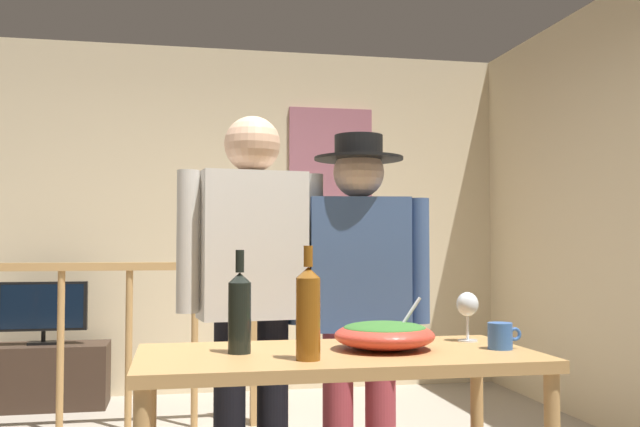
# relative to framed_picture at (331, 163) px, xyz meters

# --- Properties ---
(back_wall) EXTENTS (4.84, 0.10, 2.72)m
(back_wall) POSITION_rel_framed_picture_xyz_m (-0.98, 0.06, -0.47)
(back_wall) COLOR beige
(back_wall) RESTS_ON ground_plane
(side_wall_right) EXTENTS (0.10, 4.10, 2.72)m
(side_wall_right) POSITION_rel_framed_picture_xyz_m (1.44, -1.85, -0.47)
(side_wall_right) COLOR beige
(side_wall_right) RESTS_ON ground_plane
(framed_picture) EXTENTS (0.69, 0.03, 0.89)m
(framed_picture) POSITION_rel_framed_picture_xyz_m (0.00, 0.00, 0.00)
(framed_picture) COLOR #A86373
(stair_railing) EXTENTS (2.53, 0.10, 1.09)m
(stair_railing) POSITION_rel_framed_picture_xyz_m (-1.52, -1.05, -1.18)
(stair_railing) COLOR #B2844C
(stair_railing) RESTS_ON ground_plane
(tv_console) EXTENTS (0.90, 0.40, 0.45)m
(tv_console) POSITION_rel_framed_picture_xyz_m (-2.16, -0.29, -1.60)
(tv_console) COLOR #38281E
(tv_console) RESTS_ON ground_plane
(flat_screen_tv) EXTENTS (0.60, 0.12, 0.45)m
(flat_screen_tv) POSITION_rel_framed_picture_xyz_m (-2.16, -0.32, -1.12)
(flat_screen_tv) COLOR black
(flat_screen_tv) RESTS_ON tv_console
(serving_table) EXTENTS (1.33, 0.66, 0.79)m
(serving_table) POSITION_rel_framed_picture_xyz_m (-0.70, -3.35, -1.12)
(serving_table) COLOR #B2844C
(serving_table) RESTS_ON ground_plane
(salad_bowl) EXTENTS (0.35, 0.35, 0.18)m
(salad_bowl) POSITION_rel_framed_picture_xyz_m (-0.53, -3.33, -0.98)
(salad_bowl) COLOR #CC3D2D
(salad_bowl) RESTS_ON serving_table
(wine_glass) EXTENTS (0.08, 0.08, 0.18)m
(wine_glass) POSITION_rel_framed_picture_xyz_m (-0.16, -3.19, -0.90)
(wine_glass) COLOR silver
(wine_glass) RESTS_ON serving_table
(wine_bottle_amber) EXTENTS (0.08, 0.08, 0.36)m
(wine_bottle_amber) POSITION_rel_framed_picture_xyz_m (-0.82, -3.51, -0.88)
(wine_bottle_amber) COLOR brown
(wine_bottle_amber) RESTS_ON serving_table
(wine_bottle_dark) EXTENTS (0.08, 0.08, 0.34)m
(wine_bottle_dark) POSITION_rel_framed_picture_xyz_m (-1.02, -3.33, -0.89)
(wine_bottle_dark) COLOR black
(wine_bottle_dark) RESTS_ON serving_table
(mug_blue) EXTENTS (0.12, 0.08, 0.09)m
(mug_blue) POSITION_rel_framed_picture_xyz_m (-0.13, -3.40, -0.99)
(mug_blue) COLOR #3866B2
(mug_blue) RESTS_ON serving_table
(person_standing_left) EXTENTS (0.61, 0.27, 1.69)m
(person_standing_left) POSITION_rel_framed_picture_xyz_m (-0.92, -2.76, -0.82)
(person_standing_left) COLOR black
(person_standing_left) RESTS_ON ground_plane
(person_standing_right) EXTENTS (0.60, 0.38, 1.62)m
(person_standing_right) POSITION_rel_framed_picture_xyz_m (-0.47, -2.76, -0.86)
(person_standing_right) COLOR #9E3842
(person_standing_right) RESTS_ON ground_plane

